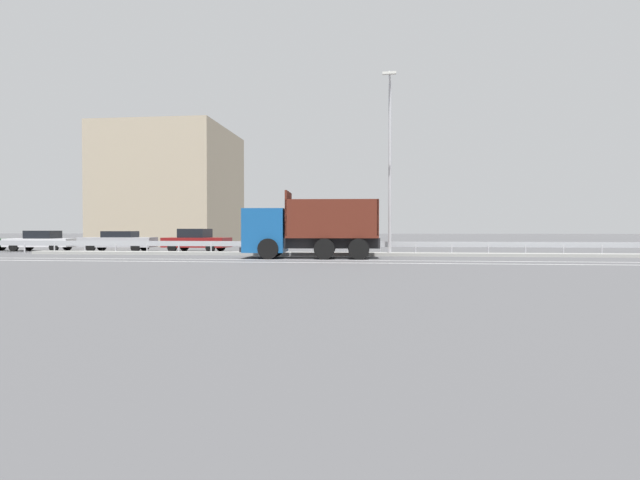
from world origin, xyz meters
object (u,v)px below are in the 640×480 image
(parked_car_2, at_px, (119,241))
(parked_car_3, at_px, (196,240))
(street_lamp_1, at_px, (390,159))
(parked_car_1, at_px, (41,241))
(median_road_sign, at_px, (355,233))
(dump_truck, at_px, (294,233))

(parked_car_2, bearing_deg, parked_car_3, -91.87)
(street_lamp_1, distance_m, parked_car_1, 24.59)
(median_road_sign, relative_size, street_lamp_1, 0.26)
(parked_car_3, bearing_deg, median_road_sign, 73.39)
(parked_car_1, distance_m, parked_car_3, 11.04)
(parked_car_3, bearing_deg, street_lamp_1, 74.74)
(median_road_sign, distance_m, parked_car_3, 11.52)
(parked_car_1, distance_m, parked_car_2, 5.65)
(parked_car_1, bearing_deg, dump_truck, -112.45)
(street_lamp_1, xyz_separation_m, parked_car_3, (-12.76, 4.29, -4.63))
(parked_car_2, height_order, parked_car_3, parked_car_3)
(parked_car_1, bearing_deg, street_lamp_1, -103.33)
(parked_car_2, bearing_deg, dump_truck, -120.43)
(street_lamp_1, bearing_deg, dump_truck, -155.02)
(parked_car_1, bearing_deg, parked_car_2, -93.88)
(dump_truck, xyz_separation_m, parked_car_1, (-18.79, 6.40, -0.59))
(parked_car_2, xyz_separation_m, parked_car_3, (5.39, 0.25, 0.05))
(street_lamp_1, bearing_deg, parked_car_2, 167.45)
(dump_truck, xyz_separation_m, parked_car_3, (-7.75, 6.63, -0.54))
(median_road_sign, xyz_separation_m, parked_car_1, (-21.86, 3.70, -0.57))
(median_road_sign, bearing_deg, parked_car_2, 167.24)
(dump_truck, relative_size, street_lamp_1, 0.74)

